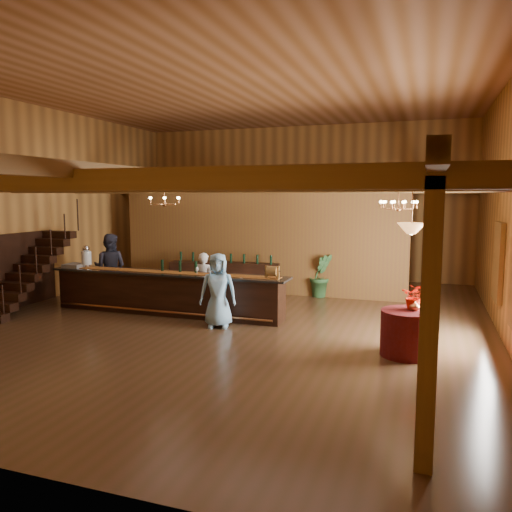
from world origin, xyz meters
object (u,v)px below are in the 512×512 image
(tasting_bar, at_px, (167,293))
(chandelier_left, at_px, (165,200))
(raffle_drum, at_px, (272,271))
(beverage_dispenser, at_px, (86,257))
(backbar_shelf, at_px, (225,278))
(guest, at_px, (218,290))
(floor_plant, at_px, (322,276))
(bartender, at_px, (204,282))
(staff_second, at_px, (110,268))
(chandelier_right, at_px, (399,204))
(round_table, at_px, (407,333))
(pendant_lamp, at_px, (411,228))

(tasting_bar, bearing_deg, chandelier_left, -60.23)
(raffle_drum, xyz_separation_m, chandelier_left, (-2.61, -0.33, 1.64))
(beverage_dispenser, xyz_separation_m, backbar_shelf, (2.80, 2.94, -0.88))
(guest, height_order, floor_plant, guest)
(tasting_bar, xyz_separation_m, raffle_drum, (2.83, -0.06, 0.70))
(raffle_drum, bearing_deg, guest, -146.86)
(chandelier_left, relative_size, bartender, 0.52)
(staff_second, xyz_separation_m, guest, (4.03, -1.61, -0.11))
(chandelier_left, xyz_separation_m, staff_second, (-2.50, 1.23, -1.92))
(beverage_dispenser, relative_size, bartender, 0.39)
(chandelier_right, bearing_deg, tasting_bar, -175.60)
(tasting_bar, relative_size, chandelier_left, 8.02)
(beverage_dispenser, xyz_separation_m, chandelier_right, (8.04, 0.37, 1.45))
(round_table, height_order, chandelier_left, chandelier_left)
(guest, bearing_deg, raffle_drum, 17.53)
(backbar_shelf, xyz_separation_m, chandelier_right, (5.24, -2.57, 2.32))
(beverage_dispenser, height_order, backbar_shelf, beverage_dispenser)
(beverage_dispenser, xyz_separation_m, pendant_lamp, (8.39, -1.56, 1.05))
(tasting_bar, height_order, floor_plant, floor_plant)
(pendant_lamp, height_order, guest, pendant_lamp)
(raffle_drum, relative_size, backbar_shelf, 0.10)
(tasting_bar, distance_m, raffle_drum, 2.92)
(backbar_shelf, relative_size, staff_second, 1.76)
(backbar_shelf, height_order, pendant_lamp, pendant_lamp)
(bartender, bearing_deg, guest, 127.64)
(round_table, xyz_separation_m, guest, (-4.18, 0.73, 0.42))
(backbar_shelf, distance_m, chandelier_left, 4.16)
(raffle_drum, height_order, staff_second, staff_second)
(raffle_drum, relative_size, chandelier_left, 0.43)
(backbar_shelf, distance_m, pendant_lamp, 7.43)
(backbar_shelf, height_order, staff_second, staff_second)
(bartender, bearing_deg, backbar_shelf, -78.37)
(raffle_drum, bearing_deg, chandelier_right, 10.11)
(chandelier_left, distance_m, chandelier_right, 5.43)
(backbar_shelf, height_order, guest, guest)
(beverage_dispenser, xyz_separation_m, floor_plant, (5.76, 3.30, -0.71))
(raffle_drum, xyz_separation_m, floor_plant, (0.48, 3.43, -0.60))
(chandelier_right, distance_m, guest, 4.46)
(guest, relative_size, floor_plant, 1.32)
(floor_plant, bearing_deg, raffle_drum, -97.92)
(chandelier_left, height_order, bartender, chandelier_left)
(backbar_shelf, bearing_deg, floor_plant, -2.85)
(pendant_lamp, height_order, floor_plant, pendant_lamp)
(beverage_dispenser, height_order, floor_plant, beverage_dispenser)
(beverage_dispenser, distance_m, backbar_shelf, 4.15)
(beverage_dispenser, xyz_separation_m, guest, (4.21, -0.83, -0.50))
(bartender, xyz_separation_m, staff_second, (-3.03, 0.22, 0.20))
(raffle_drum, xyz_separation_m, backbar_shelf, (-2.48, 3.07, -0.77))
(raffle_drum, height_order, round_table, raffle_drum)
(pendant_lamp, bearing_deg, backbar_shelf, 141.20)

